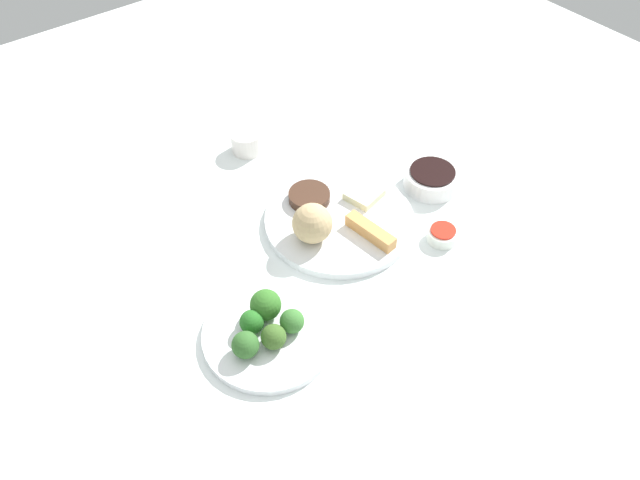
# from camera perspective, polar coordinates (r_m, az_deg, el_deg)

# --- Properties ---
(tabletop) EXTENTS (2.20, 2.20, 0.02)m
(tabletop) POSITION_cam_1_polar(r_m,az_deg,el_deg) (1.21, 1.49, 0.62)
(tabletop) COLOR white
(tabletop) RESTS_ON ground
(main_plate) EXTENTS (0.29, 0.29, 0.02)m
(main_plate) POSITION_cam_1_polar(r_m,az_deg,el_deg) (1.21, 1.79, 1.86)
(main_plate) COLOR white
(main_plate) RESTS_ON tabletop
(rice_scoop) EXTENTS (0.08, 0.08, 0.08)m
(rice_scoop) POSITION_cam_1_polar(r_m,az_deg,el_deg) (1.14, -0.63, 1.47)
(rice_scoop) COLOR tan
(rice_scoop) RESTS_ON main_plate
(spring_roll) EXTENTS (0.04, 0.11, 0.02)m
(spring_roll) POSITION_cam_1_polar(r_m,az_deg,el_deg) (1.16, 4.66, 0.80)
(spring_roll) COLOR tan
(spring_roll) RESTS_ON main_plate
(crab_rangoon_wonton) EXTENTS (0.08, 0.07, 0.02)m
(crab_rangoon_wonton) POSITION_cam_1_polar(r_m,az_deg,el_deg) (1.24, 4.09, 4.23)
(crab_rangoon_wonton) COLOR beige
(crab_rangoon_wonton) RESTS_ON main_plate
(stir_fry_heap) EXTENTS (0.08, 0.08, 0.02)m
(stir_fry_heap) POSITION_cam_1_polar(r_m,az_deg,el_deg) (1.23, -0.88, 4.09)
(stir_fry_heap) COLOR #432A1C
(stir_fry_heap) RESTS_ON main_plate
(broccoli_plate) EXTENTS (0.22, 0.22, 0.01)m
(broccoli_plate) POSITION_cam_1_polar(r_m,az_deg,el_deg) (1.04, -4.68, -8.60)
(broccoli_plate) COLOR white
(broccoli_plate) RESTS_ON tabletop
(broccoli_floret_0) EXTENTS (0.04, 0.04, 0.04)m
(broccoli_floret_0) POSITION_cam_1_polar(r_m,az_deg,el_deg) (1.00, -4.30, -8.88)
(broccoli_floret_0) COLOR #3B6124
(broccoli_floret_0) RESTS_ON broccoli_plate
(broccoli_floret_1) EXTENTS (0.05, 0.05, 0.05)m
(broccoli_floret_1) POSITION_cam_1_polar(r_m,az_deg,el_deg) (1.04, -5.03, -5.96)
(broccoli_floret_1) COLOR #316D24
(broccoli_floret_1) RESTS_ON broccoli_plate
(broccoli_floret_2) EXTENTS (0.04, 0.04, 0.04)m
(broccoli_floret_2) POSITION_cam_1_polar(r_m,az_deg,el_deg) (1.02, -2.60, -7.48)
(broccoli_floret_2) COLOR #38722F
(broccoli_floret_2) RESTS_ON broccoli_plate
(broccoli_floret_3) EXTENTS (0.04, 0.04, 0.04)m
(broccoli_floret_3) POSITION_cam_1_polar(r_m,az_deg,el_deg) (1.02, -6.30, -7.51)
(broccoli_floret_3) COLOR #256922
(broccoli_floret_3) RESTS_ON broccoli_plate
(broccoli_floret_5) EXTENTS (0.04, 0.04, 0.04)m
(broccoli_floret_5) POSITION_cam_1_polar(r_m,az_deg,el_deg) (1.00, -6.89, -9.57)
(broccoli_floret_5) COLOR #316329
(broccoli_floret_5) RESTS_ON broccoli_plate
(soy_sauce_bowl) EXTENTS (0.11, 0.11, 0.04)m
(soy_sauce_bowl) POSITION_cam_1_polar(r_m,az_deg,el_deg) (1.30, 10.22, 5.53)
(soy_sauce_bowl) COLOR white
(soy_sauce_bowl) RESTS_ON tabletop
(soy_sauce_bowl_liquid) EXTENTS (0.09, 0.09, 0.00)m
(soy_sauce_bowl_liquid) POSITION_cam_1_polar(r_m,az_deg,el_deg) (1.29, 10.34, 6.22)
(soy_sauce_bowl_liquid) COLOR black
(soy_sauce_bowl_liquid) RESTS_ON soy_sauce_bowl
(sauce_ramekin_sweet_and_sour) EXTENTS (0.06, 0.06, 0.02)m
(sauce_ramekin_sweet_and_sour) POSITION_cam_1_polar(r_m,az_deg,el_deg) (1.20, 11.20, 0.44)
(sauce_ramekin_sweet_and_sour) COLOR white
(sauce_ramekin_sweet_and_sour) RESTS_ON tabletop
(sauce_ramekin_sweet_and_sour_liquid) EXTENTS (0.05, 0.05, 0.00)m
(sauce_ramekin_sweet_and_sour_liquid) POSITION_cam_1_polar(r_m,az_deg,el_deg) (1.19, 11.29, 0.89)
(sauce_ramekin_sweet_and_sour_liquid) COLOR red
(sauce_ramekin_sweet_and_sour_liquid) RESTS_ON sauce_ramekin_sweet_and_sour
(teacup) EXTENTS (0.07, 0.07, 0.05)m
(teacup) POSITION_cam_1_polar(r_m,az_deg,el_deg) (1.38, -6.80, 8.96)
(teacup) COLOR white
(teacup) RESTS_ON tabletop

